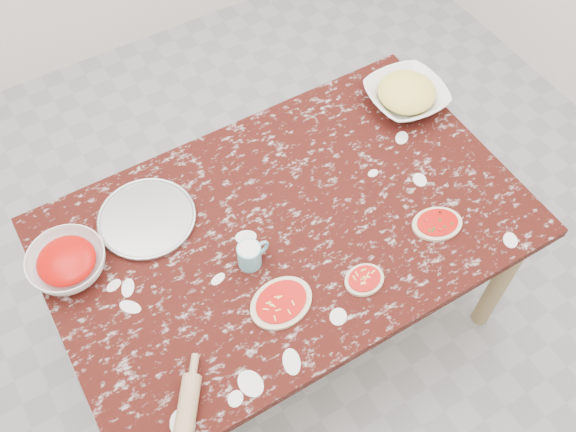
# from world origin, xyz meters

# --- Properties ---
(ground) EXTENTS (4.00, 4.00, 0.00)m
(ground) POSITION_xyz_m (0.00, 0.00, 0.00)
(ground) COLOR gray
(worktable) EXTENTS (1.60, 1.00, 0.75)m
(worktable) POSITION_xyz_m (0.00, 0.00, 0.67)
(worktable) COLOR black
(worktable) RESTS_ON ground
(pizza_tray) EXTENTS (0.41, 0.41, 0.01)m
(pizza_tray) POSITION_xyz_m (-0.40, 0.26, 0.76)
(pizza_tray) COLOR #B2B2B7
(pizza_tray) RESTS_ON worktable
(sauce_bowl) EXTENTS (0.31, 0.31, 0.08)m
(sauce_bowl) POSITION_xyz_m (-0.69, 0.21, 0.79)
(sauce_bowl) COLOR white
(sauce_bowl) RESTS_ON worktable
(cheese_bowl) EXTENTS (0.31, 0.31, 0.07)m
(cheese_bowl) POSITION_xyz_m (0.67, 0.25, 0.79)
(cheese_bowl) COLOR white
(cheese_bowl) RESTS_ON worktable
(flour_mug) EXTENTS (0.12, 0.08, 0.09)m
(flour_mug) POSITION_xyz_m (-0.18, -0.06, 0.80)
(flour_mug) COLOR #6BBECD
(flour_mug) RESTS_ON worktable
(pizza_left) EXTENTS (0.23, 0.19, 0.02)m
(pizza_left) POSITION_xyz_m (-0.17, -0.24, 0.76)
(pizza_left) COLOR beige
(pizza_left) RESTS_ON worktable
(pizza_mid) EXTENTS (0.13, 0.11, 0.02)m
(pizza_mid) POSITION_xyz_m (0.10, -0.31, 0.76)
(pizza_mid) COLOR beige
(pizza_mid) RESTS_ON worktable
(pizza_right) EXTENTS (0.20, 0.17, 0.02)m
(pizza_right) POSITION_xyz_m (0.43, -0.26, 0.76)
(pizza_right) COLOR beige
(pizza_right) RESTS_ON worktable
(rolling_pin) EXTENTS (0.20, 0.26, 0.06)m
(rolling_pin) POSITION_xyz_m (-0.59, -0.44, 0.78)
(rolling_pin) COLOR tan
(rolling_pin) RESTS_ON worktable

